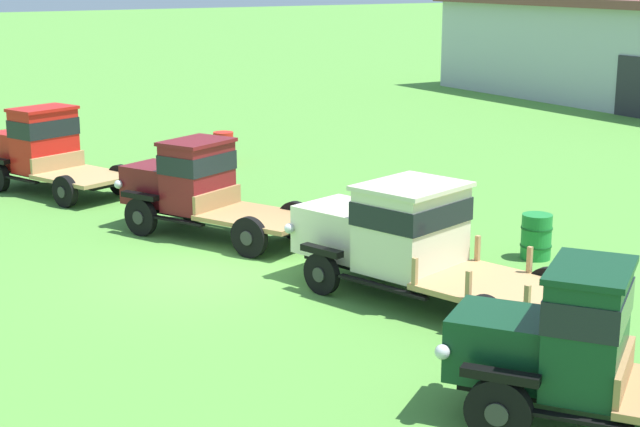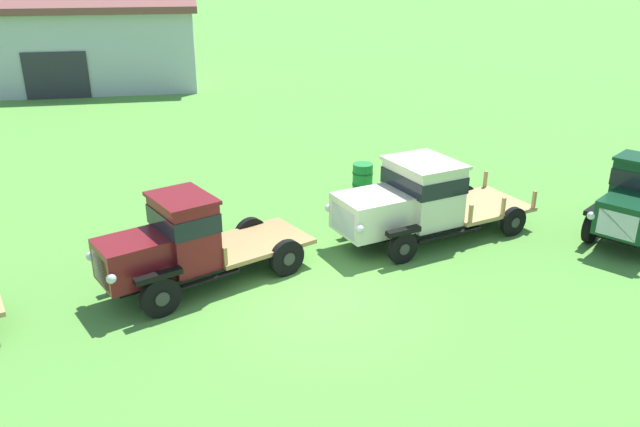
{
  "view_description": "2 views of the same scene",
  "coord_description": "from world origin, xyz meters",
  "px_view_note": "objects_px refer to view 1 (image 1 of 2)",
  "views": [
    {
      "loc": [
        16.87,
        -7.5,
        5.79
      ],
      "look_at": [
        0.48,
        2.25,
        1.0
      ],
      "focal_mm": 55.0,
      "sensor_mm": 36.0,
      "label": 1
    },
    {
      "loc": [
        -2.17,
        -11.54,
        6.68
      ],
      "look_at": [
        0.48,
        2.25,
        1.0
      ],
      "focal_mm": 35.0,
      "sensor_mm": 36.0,
      "label": 2
    }
  ],
  "objects_px": {
    "vintage_truck_second_in_line": "(195,186)",
    "vintage_truck_far_side": "(582,349)",
    "oil_drum_near_fence": "(223,147)",
    "oil_drum_beside_row": "(536,237)",
    "vintage_truck_foreground_near": "(43,149)",
    "vintage_truck_midrow_center": "(401,235)"
  },
  "relations": [
    {
      "from": "vintage_truck_foreground_near",
      "to": "vintage_truck_second_in_line",
      "type": "xyz_separation_m",
      "value": [
        6.15,
        1.68,
        -0.03
      ]
    },
    {
      "from": "vintage_truck_second_in_line",
      "to": "vintage_truck_far_side",
      "type": "relative_size",
      "value": 1.09
    },
    {
      "from": "vintage_truck_second_in_line",
      "to": "oil_drum_near_fence",
      "type": "height_order",
      "value": "vintage_truck_second_in_line"
    },
    {
      "from": "oil_drum_beside_row",
      "to": "vintage_truck_second_in_line",
      "type": "bearing_deg",
      "value": -135.97
    },
    {
      "from": "oil_drum_beside_row",
      "to": "vintage_truck_far_side",
      "type": "bearing_deg",
      "value": -38.88
    },
    {
      "from": "vintage_truck_foreground_near",
      "to": "oil_drum_beside_row",
      "type": "height_order",
      "value": "vintage_truck_foreground_near"
    },
    {
      "from": "oil_drum_beside_row",
      "to": "oil_drum_near_fence",
      "type": "height_order",
      "value": "oil_drum_near_fence"
    },
    {
      "from": "vintage_truck_second_in_line",
      "to": "vintage_truck_far_side",
      "type": "distance_m",
      "value": 11.36
    },
    {
      "from": "vintage_truck_far_side",
      "to": "oil_drum_beside_row",
      "type": "relative_size",
      "value": 4.92
    },
    {
      "from": "vintage_truck_foreground_near",
      "to": "vintage_truck_second_in_line",
      "type": "bearing_deg",
      "value": 15.31
    },
    {
      "from": "vintage_truck_far_side",
      "to": "oil_drum_beside_row",
      "type": "height_order",
      "value": "vintage_truck_far_side"
    },
    {
      "from": "vintage_truck_midrow_center",
      "to": "vintage_truck_far_side",
      "type": "relative_size",
      "value": 1.25
    },
    {
      "from": "vintage_truck_second_in_line",
      "to": "oil_drum_near_fence",
      "type": "relative_size",
      "value": 5.33
    },
    {
      "from": "oil_drum_beside_row",
      "to": "oil_drum_near_fence",
      "type": "bearing_deg",
      "value": -175.0
    },
    {
      "from": "vintage_truck_midrow_center",
      "to": "vintage_truck_far_side",
      "type": "distance_m",
      "value": 5.71
    },
    {
      "from": "vintage_truck_foreground_near",
      "to": "oil_drum_beside_row",
      "type": "xyz_separation_m",
      "value": [
        11.52,
        6.87,
        -0.66
      ]
    },
    {
      "from": "vintage_truck_second_in_line",
      "to": "oil_drum_near_fence",
      "type": "xyz_separation_m",
      "value": [
        -7.2,
        4.09,
        -0.63
      ]
    },
    {
      "from": "oil_drum_beside_row",
      "to": "vintage_truck_midrow_center",
      "type": "bearing_deg",
      "value": -83.88
    },
    {
      "from": "vintage_truck_foreground_near",
      "to": "vintage_truck_midrow_center",
      "type": "height_order",
      "value": "vintage_truck_foreground_near"
    },
    {
      "from": "vintage_truck_foreground_near",
      "to": "vintage_truck_second_in_line",
      "type": "distance_m",
      "value": 6.38
    },
    {
      "from": "vintage_truck_second_in_line",
      "to": "vintage_truck_midrow_center",
      "type": "bearing_deg",
      "value": 14.63
    },
    {
      "from": "vintage_truck_midrow_center",
      "to": "oil_drum_near_fence",
      "type": "xyz_separation_m",
      "value": [
        -12.96,
        2.58,
        -0.64
      ]
    }
  ]
}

